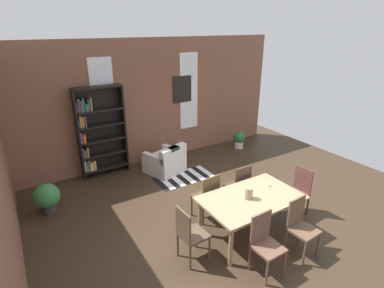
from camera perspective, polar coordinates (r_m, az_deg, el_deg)
name	(u,v)px	position (r m, az deg, el deg)	size (l,w,h in m)	color
ground_plane	(234,227)	(5.83, 7.88, -15.30)	(9.28, 9.28, 0.00)	#392A1D
back_wall_brick	(149,102)	(8.01, -8.19, 7.83)	(7.74, 0.12, 3.20)	brown
window_pane_0	(104,102)	(7.53, -16.33, 7.56)	(0.55, 0.02, 2.08)	white
window_pane_1	(189,92)	(8.43, -0.60, 9.87)	(0.55, 0.02, 2.08)	white
dining_table	(251,201)	(5.34, 11.05, -10.57)	(1.71, 1.06, 0.75)	#997D5C
vase_on_table	(249,193)	(5.21, 10.67, -9.10)	(0.14, 0.14, 0.20)	#998466
tealight_candle_0	(245,196)	(5.26, 9.95, -9.69)	(0.04, 0.04, 0.04)	silver
tealight_candle_1	(269,185)	(5.68, 14.30, -7.61)	(0.04, 0.04, 0.04)	silver
dining_chair_head_left	(189,233)	(4.81, -0.48, -16.50)	(0.42, 0.42, 0.95)	brown
dining_chair_near_left	(265,242)	(4.77, 13.62, -17.53)	(0.41, 0.41, 0.95)	brown
dining_chair_head_right	(298,190)	(6.23, 19.44, -8.20)	(0.42, 0.42, 0.95)	#54312A
dining_chair_far_right	(239,185)	(6.12, 8.89, -7.66)	(0.41, 0.41, 0.95)	#402C25
dining_chair_far_left	(207,196)	(5.71, 2.93, -9.71)	(0.43, 0.43, 0.95)	#4B3B22
dining_chair_near_right	(300,225)	(5.26, 19.78, -14.20)	(0.42, 0.42, 0.95)	brown
bookshelf_tall	(98,132)	(7.49, -17.34, 2.18)	(1.12, 0.29, 2.19)	black
armchair_white	(166,162)	(7.60, -5.00, -3.37)	(1.01, 1.01, 0.75)	white
potted_plant_by_shelf	(47,197)	(6.64, -25.72, -9.02)	(0.49, 0.49, 0.61)	#333338
potted_plant_corner	(239,139)	(9.16, 8.91, 0.99)	(0.35, 0.35, 0.53)	silver
striped_rug	(184,177)	(7.42, -1.53, -6.32)	(1.40, 0.73, 0.01)	black
framed_picture	(182,89)	(8.31, -1.88, 10.30)	(0.56, 0.03, 0.72)	black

